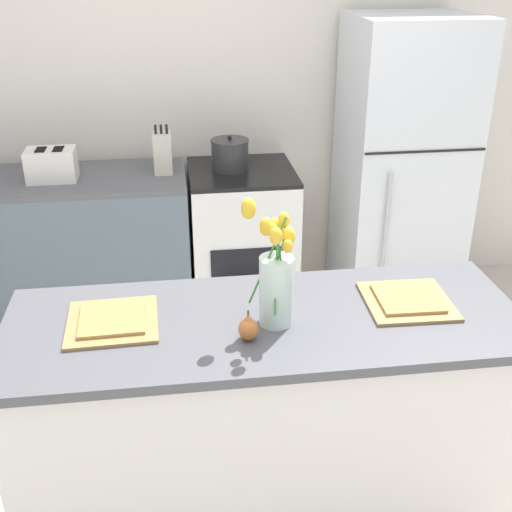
% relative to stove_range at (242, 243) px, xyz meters
% --- Properties ---
extents(ground_plane, '(10.00, 10.00, 0.00)m').
position_rel_stove_range_xyz_m(ground_plane, '(-0.10, -1.60, -0.45)').
color(ground_plane, beige).
extents(back_wall, '(5.20, 0.08, 2.70)m').
position_rel_stove_range_xyz_m(back_wall, '(-0.10, 0.40, 0.90)').
color(back_wall, silver).
rests_on(back_wall, ground_plane).
extents(kitchen_island, '(1.80, 0.66, 0.90)m').
position_rel_stove_range_xyz_m(kitchen_island, '(-0.10, -1.60, -0.00)').
color(kitchen_island, silver).
rests_on(kitchen_island, ground_plane).
extents(back_counter, '(1.68, 0.60, 0.91)m').
position_rel_stove_range_xyz_m(back_counter, '(-1.16, 0.00, 0.00)').
color(back_counter, slate).
rests_on(back_counter, ground_plane).
extents(stove_range, '(0.60, 0.61, 0.91)m').
position_rel_stove_range_xyz_m(stove_range, '(0.00, 0.00, 0.00)').
color(stove_range, silver).
rests_on(stove_range, ground_plane).
extents(refrigerator, '(0.68, 0.67, 1.73)m').
position_rel_stove_range_xyz_m(refrigerator, '(0.95, 0.00, 0.41)').
color(refrigerator, silver).
rests_on(refrigerator, ground_plane).
extents(flower_vase, '(0.17, 0.19, 0.45)m').
position_rel_stove_range_xyz_m(flower_vase, '(-0.07, -1.63, 0.61)').
color(flower_vase, silver).
rests_on(flower_vase, kitchen_island).
extents(pear_figurine, '(0.07, 0.07, 0.11)m').
position_rel_stove_range_xyz_m(pear_figurine, '(-0.18, -1.72, 0.49)').
color(pear_figurine, '#C66B33').
rests_on(pear_figurine, kitchen_island).
extents(plate_setting_left, '(0.31, 0.31, 0.02)m').
position_rel_stove_range_xyz_m(plate_setting_left, '(-0.62, -1.56, 0.45)').
color(plate_setting_left, olive).
rests_on(plate_setting_left, kitchen_island).
extents(plate_setting_right, '(0.31, 0.31, 0.02)m').
position_rel_stove_range_xyz_m(plate_setting_right, '(0.42, -1.56, 0.45)').
color(plate_setting_right, olive).
rests_on(plate_setting_right, kitchen_island).
extents(toaster, '(0.28, 0.18, 0.17)m').
position_rel_stove_range_xyz_m(toaster, '(-1.03, -0.03, 0.54)').
color(toaster, silver).
rests_on(toaster, back_counter).
extents(cooking_pot, '(0.22, 0.22, 0.20)m').
position_rel_stove_range_xyz_m(cooking_pot, '(-0.06, 0.02, 0.54)').
color(cooking_pot, '#2D2D2D').
rests_on(cooking_pot, stove_range).
extents(knife_block, '(0.10, 0.14, 0.27)m').
position_rel_stove_range_xyz_m(knife_block, '(-0.44, 0.02, 0.57)').
color(knife_block, beige).
rests_on(knife_block, back_counter).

